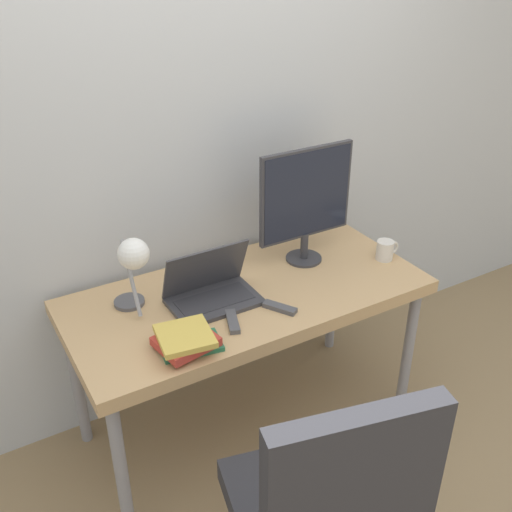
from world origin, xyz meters
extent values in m
plane|color=#937A56|center=(0.00, 0.00, 0.00)|extent=(12.00, 12.00, 0.00)
cube|color=silver|center=(0.00, 0.78, 1.30)|extent=(8.00, 0.05, 2.60)
cube|color=tan|center=(0.00, 0.36, 0.73)|extent=(1.54, 0.71, 0.06)
cylinder|color=gray|center=(-0.71, 0.06, 0.35)|extent=(0.05, 0.05, 0.70)
cylinder|color=gray|center=(0.71, 0.06, 0.35)|extent=(0.05, 0.05, 0.70)
cylinder|color=gray|center=(-0.71, 0.65, 0.35)|extent=(0.05, 0.05, 0.70)
cylinder|color=gray|center=(0.71, 0.65, 0.35)|extent=(0.05, 0.05, 0.70)
cube|color=#38383D|center=(-0.16, 0.34, 0.77)|extent=(0.37, 0.23, 0.02)
cube|color=#2D2D33|center=(-0.16, 0.34, 0.78)|extent=(0.31, 0.14, 0.00)
cube|color=#38383D|center=(-0.16, 0.41, 0.89)|extent=(0.37, 0.09, 0.22)
cube|color=silver|center=(-0.16, 0.41, 0.89)|extent=(0.33, 0.08, 0.19)
cylinder|color=#333338|center=(0.36, 0.46, 0.77)|extent=(0.17, 0.17, 0.01)
cylinder|color=#333338|center=(0.36, 0.46, 0.83)|extent=(0.04, 0.04, 0.12)
cube|color=#333338|center=(0.36, 0.46, 1.09)|extent=(0.47, 0.02, 0.42)
cube|color=black|center=(0.36, 0.45, 1.09)|extent=(0.44, 0.00, 0.39)
cylinder|color=#4C4C51|center=(-0.47, 0.52, 0.77)|extent=(0.13, 0.13, 0.02)
cylinder|color=#99999E|center=(-0.47, 0.45, 0.92)|extent=(0.02, 0.15, 0.29)
sphere|color=white|center=(-0.47, 0.38, 1.06)|extent=(0.12, 0.12, 0.12)
cube|color=#2D2D33|center=(-0.23, -0.50, 0.46)|extent=(0.64, 0.61, 0.09)
cube|color=#2D2D33|center=(-0.28, -0.71, 0.79)|extent=(0.51, 0.18, 0.56)
cube|color=#286B47|center=(-0.37, 0.12, 0.77)|extent=(0.24, 0.17, 0.02)
cube|color=#B2382D|center=(-0.39, 0.12, 0.80)|extent=(0.23, 0.21, 0.03)
cube|color=gold|center=(-0.40, 0.12, 0.82)|extent=(0.22, 0.22, 0.02)
cube|color=#4C4C51|center=(-0.17, 0.17, 0.77)|extent=(0.09, 0.15, 0.02)
cube|color=#4C4C51|center=(0.04, 0.16, 0.77)|extent=(0.11, 0.14, 0.02)
cylinder|color=silver|center=(0.69, 0.27, 0.81)|extent=(0.08, 0.08, 0.09)
torus|color=silver|center=(0.74, 0.27, 0.81)|extent=(0.06, 0.01, 0.06)
camera|label=1|loc=(-1.06, -1.53, 2.13)|focal=42.00mm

